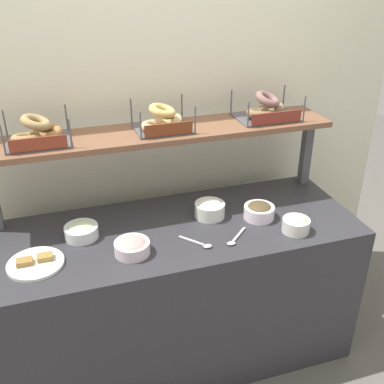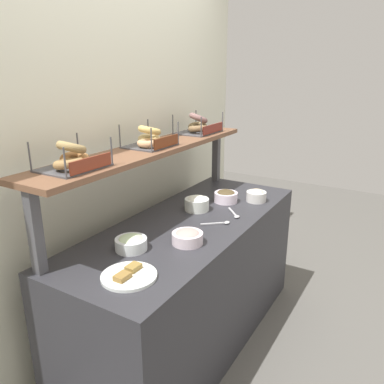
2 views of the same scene
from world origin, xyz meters
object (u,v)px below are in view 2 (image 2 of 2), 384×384
at_px(bagel_basket_everything, 73,159).
at_px(bowl_chocolate_spread, 226,196).
at_px(bowl_lox_spread, 187,237).
at_px(serving_spoon_near_plate, 220,223).
at_px(bagel_basket_poppy, 199,126).
at_px(bowl_scallion_spread, 131,243).
at_px(bowl_potato_salad, 256,195).
at_px(bowl_cream_cheese, 197,203).
at_px(bagel_basket_plain, 150,139).
at_px(serving_plate_white, 129,275).
at_px(serving_spoon_by_edge, 235,214).

bearing_deg(bagel_basket_everything, bowl_chocolate_spread, -16.53).
bearing_deg(bowl_lox_spread, serving_spoon_near_plate, -5.75).
bearing_deg(bagel_basket_poppy, bowl_scallion_spread, -168.53).
xyz_separation_m(bagel_basket_everything, bagel_basket_poppy, (1.20, 0.00, 0.00)).
distance_m(bowl_lox_spread, bagel_basket_everything, 0.70).
bearing_deg(bagel_basket_poppy, bowl_potato_salad, -94.61).
distance_m(bowl_potato_salad, serving_spoon_near_plate, 0.49).
distance_m(bowl_cream_cheese, bagel_basket_plain, 0.52).
bearing_deg(serving_plate_white, serving_spoon_by_edge, -5.57).
bearing_deg(bagel_basket_plain, bowl_lox_spread, -122.09).
height_order(bowl_cream_cheese, bagel_basket_poppy, bagel_basket_poppy).
bearing_deg(bowl_chocolate_spread, bowl_potato_salad, -55.93).
bearing_deg(serving_plate_white, bowl_lox_spread, -5.64).
relative_size(bowl_scallion_spread, serving_plate_white, 0.65).
bearing_deg(bowl_potato_salad, bowl_lox_spread, 175.70).
bearing_deg(bowl_cream_cheese, bowl_lox_spread, -155.57).
bearing_deg(serving_spoon_by_edge, bowl_cream_cheese, 98.60).
distance_m(serving_spoon_by_edge, bagel_basket_plain, 0.70).
relative_size(bowl_chocolate_spread, bowl_scallion_spread, 0.98).
bearing_deg(bowl_scallion_spread, bagel_basket_everything, 122.46).
bearing_deg(bowl_chocolate_spread, serving_spoon_by_edge, -141.39).
bearing_deg(serving_spoon_by_edge, bagel_basket_plain, 115.29).
bearing_deg(serving_spoon_near_plate, bagel_basket_plain, 96.68).
xyz_separation_m(serving_plate_white, bagel_basket_everything, (0.08, 0.38, 0.47)).
height_order(bowl_chocolate_spread, serving_spoon_near_plate, bowl_chocolate_spread).
xyz_separation_m(bowl_scallion_spread, bagel_basket_plain, (0.48, 0.22, 0.44)).
xyz_separation_m(bagel_basket_everything, bagel_basket_plain, (0.61, 0.00, -0.00)).
xyz_separation_m(bowl_cream_cheese, bagel_basket_everything, (-0.80, 0.22, 0.43)).
xyz_separation_m(bowl_cream_cheese, bagel_basket_plain, (-0.19, 0.22, 0.43)).
distance_m(bowl_potato_salad, serving_plate_white, 1.25).
xyz_separation_m(bowl_lox_spread, bagel_basket_plain, (0.27, 0.43, 0.44)).
bearing_deg(bagel_basket_plain, bowl_potato_salad, -41.82).
xyz_separation_m(bowl_scallion_spread, bowl_cream_cheese, (0.66, -0.00, 0.01)).
xyz_separation_m(bowl_cream_cheese, serving_spoon_by_edge, (0.04, -0.25, -0.04)).
distance_m(serving_plate_white, bagel_basket_plain, 0.92).
bearing_deg(serving_spoon_near_plate, bowl_potato_salad, -3.35).
bearing_deg(bagel_basket_plain, bowl_cream_cheese, -49.94).
height_order(serving_spoon_near_plate, bagel_basket_poppy, bagel_basket_poppy).
relative_size(bowl_scallion_spread, serving_spoon_near_plate, 1.16).
distance_m(bowl_lox_spread, serving_spoon_by_edge, 0.50).
height_order(serving_plate_white, serving_spoon_by_edge, serving_plate_white).
bearing_deg(serving_spoon_near_plate, serving_plate_white, 174.32).
xyz_separation_m(bowl_lox_spread, serving_plate_white, (-0.43, 0.04, -0.03)).
bearing_deg(bowl_potato_salad, bagel_basket_plain, 138.18).
relative_size(bowl_cream_cheese, bagel_basket_everything, 0.53).
height_order(bowl_potato_salad, bowl_chocolate_spread, bowl_potato_salad).
bearing_deg(bowl_potato_salad, serving_spoon_near_plate, 176.65).
distance_m(bowl_potato_salad, bagel_basket_poppy, 0.65).
xyz_separation_m(bowl_chocolate_spread, serving_spoon_near_plate, (-0.37, -0.15, -0.04)).
height_order(bowl_chocolate_spread, bagel_basket_poppy, bagel_basket_poppy).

